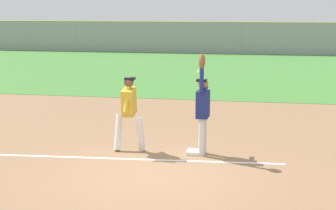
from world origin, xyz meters
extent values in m
plane|color=#936D4C|center=(0.00, 0.00, 0.00)|extent=(81.72, 81.72, 0.00)
cube|color=#478438|center=(0.00, 18.45, 0.01)|extent=(47.57, 19.19, 0.01)
cube|color=white|center=(-3.42, 0.86, 0.00)|extent=(11.97, 0.98, 0.01)
cube|color=white|center=(0.58, 1.76, 0.04)|extent=(0.39, 0.39, 0.08)
cylinder|color=silver|center=(0.75, 1.83, 0.42)|extent=(0.15, 0.15, 0.85)
cylinder|color=silver|center=(0.74, 1.63, 0.42)|extent=(0.15, 0.15, 0.85)
cube|color=navy|center=(0.74, 1.73, 1.15)|extent=(0.27, 0.44, 0.60)
sphere|color=#8C6647|center=(0.74, 1.73, 1.60)|extent=(0.23, 0.23, 0.23)
cube|color=black|center=(0.71, 1.73, 1.68)|extent=(0.22, 0.20, 0.05)
cylinder|color=navy|center=(0.74, 1.51, 1.76)|extent=(0.09, 0.09, 0.62)
cylinder|color=navy|center=(0.75, 1.95, 1.45)|extent=(0.10, 0.62, 0.09)
ellipsoid|color=brown|center=(0.74, 1.51, 2.12)|extent=(0.14, 0.28, 0.32)
cylinder|color=white|center=(-0.66, 1.64, 0.42)|extent=(0.16, 0.44, 0.85)
cylinder|color=white|center=(-1.22, 1.78, 0.42)|extent=(0.16, 0.44, 0.85)
cube|color=gold|center=(-0.94, 1.71, 1.15)|extent=(0.27, 0.53, 0.66)
sphere|color=brown|center=(-0.94, 1.71, 1.60)|extent=(0.23, 0.23, 0.23)
cube|color=black|center=(-0.91, 1.71, 1.68)|extent=(0.22, 0.20, 0.05)
cylinder|color=gold|center=(-0.94, 1.93, 1.23)|extent=(0.10, 0.40, 0.58)
cylinder|color=gold|center=(-0.93, 1.49, 1.23)|extent=(0.10, 0.40, 0.58)
sphere|color=white|center=(0.67, 1.57, 1.89)|extent=(0.07, 0.07, 0.07)
cube|color=#93999E|center=(0.00, 28.04, 1.06)|extent=(47.57, 0.06, 2.13)
cylinder|color=yellow|center=(0.00, 28.04, 2.16)|extent=(47.57, 0.06, 0.06)
cylinder|color=gray|center=(-11.89, 28.04, 1.06)|extent=(0.08, 0.08, 2.13)
cylinder|color=gray|center=(0.00, 28.04, 1.06)|extent=(0.08, 0.08, 2.13)
cube|color=#B21E1E|center=(-10.11, 31.25, 0.57)|extent=(4.57, 2.35, 0.55)
cube|color=#2D333D|center=(-10.11, 31.25, 1.05)|extent=(2.37, 1.97, 0.40)
cylinder|color=black|center=(-8.57, 32.05, 0.30)|extent=(0.62, 0.28, 0.60)
cylinder|color=black|center=(-8.77, 30.16, 0.30)|extent=(0.62, 0.28, 0.60)
cylinder|color=black|center=(-11.45, 32.35, 0.30)|extent=(0.62, 0.28, 0.60)
cylinder|color=black|center=(-11.65, 30.46, 0.30)|extent=(0.62, 0.28, 0.60)
cube|color=black|center=(-4.85, 30.82, 0.57)|extent=(4.46, 2.04, 0.55)
cube|color=#2D333D|center=(-4.85, 30.82, 1.05)|extent=(2.25, 1.82, 0.40)
cylinder|color=black|center=(-3.37, 31.72, 0.30)|extent=(0.61, 0.24, 0.60)
cylinder|color=black|center=(-3.43, 29.82, 0.30)|extent=(0.61, 0.24, 0.60)
cylinder|color=black|center=(-6.27, 31.81, 0.30)|extent=(0.61, 0.24, 0.60)
cylinder|color=black|center=(-6.33, 29.91, 0.30)|extent=(0.61, 0.24, 0.60)
cube|color=tan|center=(-0.45, 31.03, 0.57)|extent=(4.58, 2.37, 0.55)
cube|color=#2D333D|center=(-0.45, 31.03, 1.05)|extent=(2.38, 1.98, 0.40)
cylinder|color=black|center=(1.09, 31.82, 0.30)|extent=(0.62, 0.28, 0.60)
cylinder|color=black|center=(0.88, 29.93, 0.30)|extent=(0.62, 0.28, 0.60)
cylinder|color=black|center=(-1.79, 32.14, 0.30)|extent=(0.62, 0.28, 0.60)
cylinder|color=black|center=(-2.00, 30.25, 0.30)|extent=(0.62, 0.28, 0.60)
cube|color=#B7B7BC|center=(4.10, 30.50, 0.57)|extent=(4.47, 2.07, 0.55)
cube|color=#2D333D|center=(4.10, 30.50, 1.05)|extent=(2.27, 1.83, 0.40)
cylinder|color=black|center=(5.58, 31.39, 0.30)|extent=(0.61, 0.24, 0.60)
cylinder|color=black|center=(5.51, 29.49, 0.30)|extent=(0.61, 0.24, 0.60)
cylinder|color=black|center=(2.68, 31.50, 0.30)|extent=(0.61, 0.24, 0.60)
cylinder|color=black|center=(2.61, 29.60, 0.30)|extent=(0.61, 0.24, 0.60)
camera|label=1|loc=(2.28, -10.28, 3.30)|focal=59.50mm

